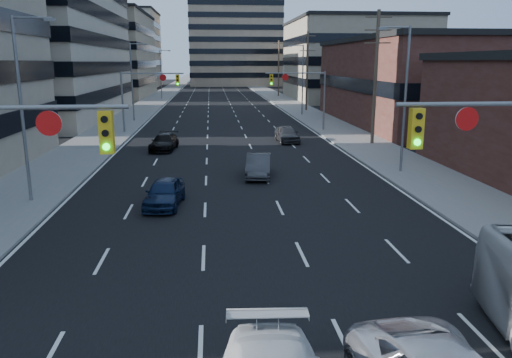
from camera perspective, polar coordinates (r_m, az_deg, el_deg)
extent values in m
cube|color=black|center=(135.18, -4.61, 10.31)|extent=(18.00, 300.00, 0.02)
cube|color=slate|center=(135.54, -9.55, 10.20)|extent=(5.00, 300.00, 0.15)
cube|color=slate|center=(135.79, 0.33, 10.39)|extent=(5.00, 300.00, 0.15)
cube|color=gray|center=(107.40, -17.77, 13.24)|extent=(20.00, 30.00, 16.00)
cube|color=#472119|center=(60.63, 19.98, 10.21)|extent=(20.00, 30.00, 9.00)
cube|color=gray|center=(96.68, 11.01, 13.09)|extent=(22.00, 28.00, 14.00)
cube|color=#ADA089|center=(147.44, -16.01, 13.98)|extent=(24.00, 24.00, 20.00)
cube|color=gray|center=(139.07, 8.99, 12.74)|extent=(22.00, 22.00, 12.00)
cube|color=gold|center=(13.39, -16.71, 5.13)|extent=(0.35, 0.28, 1.10)
cylinder|color=black|center=(13.19, -16.95, 6.54)|extent=(0.18, 0.06, 0.18)
cylinder|color=black|center=(13.23, -16.85, 5.03)|extent=(0.18, 0.06, 0.18)
cylinder|color=#0CE526|center=(13.28, -16.75, 3.54)|extent=(0.18, 0.06, 0.18)
cylinder|color=white|center=(13.68, -22.59, 5.90)|extent=(0.64, 0.06, 0.64)
cylinder|color=slate|center=(15.39, 27.20, 7.67)|extent=(6.50, 0.12, 0.12)
cube|color=gold|center=(14.23, 17.81, 5.51)|extent=(0.35, 0.28, 1.10)
cylinder|color=black|center=(14.04, 18.16, 6.83)|extent=(0.18, 0.06, 0.18)
cylinder|color=black|center=(14.08, 18.06, 5.42)|extent=(0.18, 0.06, 0.18)
cylinder|color=#0CE526|center=(14.13, 17.96, 4.01)|extent=(0.18, 0.06, 0.18)
cylinder|color=white|center=(14.77, 22.97, 6.34)|extent=(0.64, 0.06, 0.64)
cylinder|color=slate|center=(50.88, -15.00, 8.42)|extent=(0.18, 0.18, 6.00)
cylinder|color=slate|center=(50.32, -11.76, 11.73)|extent=(6.00, 0.12, 0.12)
cube|color=gold|center=(50.13, -8.94, 11.10)|extent=(0.35, 0.28, 1.10)
cylinder|color=black|center=(49.96, -8.97, 11.49)|extent=(0.18, 0.06, 0.18)
cylinder|color=black|center=(49.97, -8.96, 11.09)|extent=(0.18, 0.06, 0.18)
cylinder|color=#0CE526|center=(49.98, -8.94, 10.69)|extent=(0.18, 0.06, 0.18)
cylinder|color=white|center=(50.20, -10.58, 11.33)|extent=(0.64, 0.06, 0.64)
cylinder|color=slate|center=(51.43, 7.79, 8.79)|extent=(0.18, 0.18, 6.00)
cylinder|color=slate|center=(50.71, 4.52, 11.97)|extent=(6.00, 0.12, 0.12)
cube|color=gold|center=(50.39, 1.76, 11.26)|extent=(0.35, 0.28, 1.10)
cylinder|color=black|center=(50.22, 1.78, 11.65)|extent=(0.18, 0.06, 0.18)
cylinder|color=black|center=(50.23, 1.78, 11.25)|extent=(0.18, 0.06, 0.18)
cylinder|color=#0CE526|center=(50.24, 1.78, 10.86)|extent=(0.18, 0.06, 0.18)
cylinder|color=white|center=(50.54, 3.37, 11.53)|extent=(0.64, 0.06, 0.64)
cylinder|color=#4C3D2D|center=(43.22, 13.48, 11.04)|extent=(0.28, 0.28, 11.00)
cube|color=#4C3D2D|center=(43.34, 13.85, 17.52)|extent=(2.20, 0.10, 0.10)
cube|color=#4C3D2D|center=(43.27, 13.77, 16.20)|extent=(2.20, 0.10, 0.10)
cube|color=#4C3D2D|center=(43.22, 13.70, 14.88)|extent=(2.20, 0.10, 0.10)
cylinder|color=#4C3D2D|center=(72.30, 5.85, 12.09)|extent=(0.28, 0.28, 11.00)
cube|color=#4C3D2D|center=(72.37, 5.94, 15.97)|extent=(2.20, 0.10, 0.10)
cube|color=#4C3D2D|center=(72.33, 5.92, 15.18)|extent=(2.20, 0.10, 0.10)
cube|color=#4C3D2D|center=(72.31, 5.90, 14.38)|extent=(2.20, 0.10, 0.10)
cylinder|color=#4C3D2D|center=(101.92, 2.60, 12.47)|extent=(0.28, 0.28, 11.00)
cube|color=#4C3D2D|center=(101.97, 2.63, 15.22)|extent=(2.20, 0.10, 0.10)
cube|color=#4C3D2D|center=(101.94, 2.62, 14.66)|extent=(2.20, 0.10, 0.10)
cube|color=#4C3D2D|center=(101.92, 2.62, 14.10)|extent=(2.20, 0.10, 0.10)
cylinder|color=slate|center=(26.70, -25.19, 6.84)|extent=(0.16, 0.16, 9.00)
cylinder|color=slate|center=(26.38, -24.25, 16.47)|extent=(1.80, 0.10, 0.10)
cube|color=slate|center=(26.13, -22.50, 16.49)|extent=(0.50, 0.22, 0.14)
cylinder|color=slate|center=(60.73, -13.98, 10.61)|extent=(0.16, 0.16, 9.00)
cylinder|color=slate|center=(60.58, -13.35, 14.81)|extent=(1.80, 0.10, 0.10)
cube|color=slate|center=(60.48, -12.57, 14.77)|extent=(0.50, 0.22, 0.14)
cylinder|color=slate|center=(95.46, -10.82, 11.60)|extent=(0.16, 0.16, 9.00)
cylinder|color=slate|center=(95.37, -10.38, 14.26)|extent=(1.80, 0.10, 0.10)
cube|color=slate|center=(95.30, -9.89, 14.23)|extent=(0.50, 0.22, 0.14)
cylinder|color=slate|center=(32.37, 16.67, 8.45)|extent=(0.16, 0.16, 9.00)
cylinder|color=slate|center=(32.02, 15.65, 16.36)|extent=(1.80, 0.10, 0.10)
cube|color=slate|center=(31.75, 14.23, 16.33)|extent=(0.50, 0.22, 0.14)
cylinder|color=slate|center=(66.12, 5.35, 11.13)|extent=(0.16, 0.16, 9.00)
cylinder|color=slate|center=(65.95, 4.64, 14.96)|extent=(1.80, 0.10, 0.10)
cube|color=slate|center=(65.82, 3.93, 14.90)|extent=(0.50, 0.22, 0.14)
imported|color=#0E1D3A|center=(24.73, -10.42, -1.55)|extent=(2.03, 4.16, 1.37)
imported|color=#363639|center=(30.61, 0.28, 1.54)|extent=(1.97, 4.34, 1.38)
imported|color=black|center=(40.55, -10.46, 4.16)|extent=(2.30, 4.63, 1.29)
imported|color=#353437|center=(44.06, 3.57, 5.17)|extent=(1.93, 4.34, 1.45)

